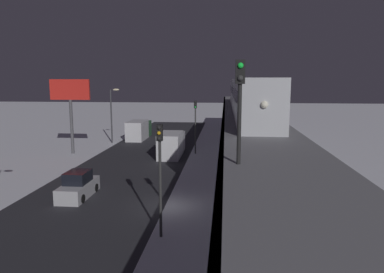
{
  "coord_description": "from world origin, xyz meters",
  "views": [
    {
      "loc": [
        -4.22,
        23.87,
        8.72
      ],
      "look_at": [
        -0.45,
        -16.8,
        2.36
      ],
      "focal_mm": 33.55,
      "sensor_mm": 36.0,
      "label": 1
    }
  ],
  "objects": [
    {
      "name": "avenue_asphalt",
      "position": [
        5.4,
        0.0,
        0.0
      ],
      "size": [
        11.0,
        102.61,
        0.01
      ],
      "primitive_type": "cube",
      "color": "#28282D",
      "rests_on": "ground_plane"
    },
    {
      "name": "delivery_van",
      "position": [
        2.0,
        -17.29,
        1.35
      ],
      "size": [
        2.4,
        7.4,
        2.8
      ],
      "color": "#B2B2B7",
      "rests_on": "ground_plane"
    },
    {
      "name": "traffic_light_mid",
      "position": [
        -0.7,
        -18.43,
        4.2
      ],
      "size": [
        0.32,
        0.44,
        6.4
      ],
      "color": "#2D2D2D",
      "rests_on": "ground_plane"
    },
    {
      "name": "sedan_silver",
      "position": [
        6.8,
        -1.46,
        0.78
      ],
      "size": [
        1.91,
        4.41,
        1.97
      ],
      "color": "#B2B2B7",
      "rests_on": "ground_plane"
    },
    {
      "name": "rail_signal",
      "position": [
        -4.76,
        10.1,
        8.23
      ],
      "size": [
        0.36,
        0.41,
        4.0
      ],
      "color": "black",
      "rests_on": "elevated_railway"
    },
    {
      "name": "box_truck",
      "position": [
        8.8,
        -29.06,
        1.35
      ],
      "size": [
        2.4,
        7.4,
        2.8
      ],
      "color": "#2D6038",
      "rests_on": "ground_plane"
    },
    {
      "name": "elevated_railway",
      "position": [
        -6.36,
        -0.0,
        4.74
      ],
      "size": [
        5.0,
        102.61,
        5.5
      ],
      "color": "slate",
      "rests_on": "ground_plane"
    },
    {
      "name": "street_lamp_far",
      "position": [
        11.47,
        -25.0,
        4.81
      ],
      "size": [
        1.35,
        0.44,
        7.65
      ],
      "color": "#38383D",
      "rests_on": "ground_plane"
    },
    {
      "name": "traffic_light_near",
      "position": [
        -0.7,
        4.96,
        4.2
      ],
      "size": [
        0.32,
        0.44,
        6.4
      ],
      "color": "#2D2D2D",
      "rests_on": "ground_plane"
    },
    {
      "name": "ground_plane",
      "position": [
        0.0,
        0.0,
        0.0
      ],
      "size": [
        240.0,
        240.0,
        0.0
      ],
      "primitive_type": "plane",
      "color": "white"
    },
    {
      "name": "commercial_billboard",
      "position": [
        14.07,
        -17.19,
        6.83
      ],
      "size": [
        4.8,
        0.36,
        8.9
      ],
      "color": "#4C4C51",
      "rests_on": "ground_plane"
    },
    {
      "name": "subway_train",
      "position": [
        -6.45,
        -15.29,
        7.28
      ],
      "size": [
        2.94,
        36.87,
        3.4
      ],
      "color": "#B7BABF",
      "rests_on": "elevated_railway"
    }
  ]
}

